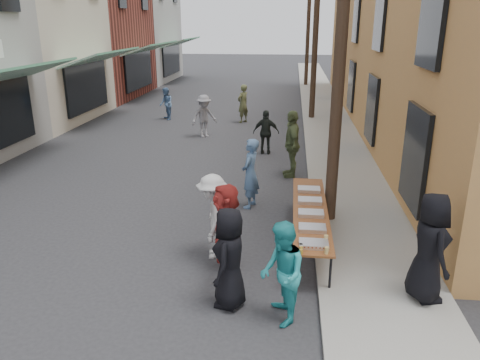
% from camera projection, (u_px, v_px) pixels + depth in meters
% --- Properties ---
extents(ground, '(120.00, 120.00, 0.00)m').
position_uv_depth(ground, '(100.00, 278.00, 8.47)').
color(ground, '#28282B').
rests_on(ground, ground).
extents(sidewalk, '(2.20, 60.00, 0.10)m').
position_uv_depth(sidewalk, '(326.00, 118.00, 22.05)').
color(sidewalk, gray).
rests_on(sidewalk, ground).
extents(storefront_row, '(8.00, 37.00, 9.00)m').
position_uv_depth(storefront_row, '(13.00, 27.00, 22.25)').
color(storefront_row, maroon).
rests_on(storefront_row, ground).
extents(utility_pole_near, '(0.26, 0.26, 9.00)m').
position_uv_depth(utility_pole_near, '(343.00, 16.00, 9.39)').
color(utility_pole_near, '#2D2116').
rests_on(utility_pole_near, ground).
extents(utility_pole_mid, '(0.26, 0.26, 9.00)m').
position_uv_depth(utility_pole_mid, '(316.00, 19.00, 20.68)').
color(utility_pole_mid, '#2D2116').
rests_on(utility_pole_mid, ground).
extents(utility_pole_far, '(0.26, 0.26, 9.00)m').
position_uv_depth(utility_pole_far, '(309.00, 19.00, 31.97)').
color(utility_pole_far, '#2D2116').
rests_on(utility_pole_far, ground).
extents(serving_table, '(0.70, 4.00, 0.75)m').
position_uv_depth(serving_table, '(310.00, 211.00, 9.59)').
color(serving_table, brown).
rests_on(serving_table, ground).
extents(catering_tray_sausage, '(0.50, 0.33, 0.08)m').
position_uv_depth(catering_tray_sausage, '(314.00, 244.00, 8.01)').
color(catering_tray_sausage, maroon).
rests_on(catering_tray_sausage, serving_table).
extents(catering_tray_foil_b, '(0.50, 0.33, 0.08)m').
position_uv_depth(catering_tray_foil_b, '(312.00, 228.00, 8.62)').
color(catering_tray_foil_b, '#B2B2B7').
rests_on(catering_tray_foil_b, serving_table).
extents(catering_tray_buns, '(0.50, 0.33, 0.08)m').
position_uv_depth(catering_tray_buns, '(311.00, 214.00, 9.28)').
color(catering_tray_buns, tan).
rests_on(catering_tray_buns, serving_table).
extents(catering_tray_foil_d, '(0.50, 0.33, 0.08)m').
position_uv_depth(catering_tray_foil_d, '(310.00, 201.00, 9.94)').
color(catering_tray_foil_d, '#B2B2B7').
rests_on(catering_tray_foil_d, serving_table).
extents(catering_tray_buns_end, '(0.50, 0.33, 0.08)m').
position_uv_depth(catering_tray_buns_end, '(309.00, 190.00, 10.60)').
color(catering_tray_buns_end, tan).
rests_on(catering_tray_buns_end, serving_table).
extents(condiment_jar_a, '(0.07, 0.07, 0.08)m').
position_uv_depth(condiment_jar_a, '(301.00, 252.00, 7.75)').
color(condiment_jar_a, '#A57F26').
rests_on(condiment_jar_a, serving_table).
extents(condiment_jar_b, '(0.07, 0.07, 0.08)m').
position_uv_depth(condiment_jar_b, '(301.00, 249.00, 7.85)').
color(condiment_jar_b, '#A57F26').
rests_on(condiment_jar_b, serving_table).
extents(condiment_jar_c, '(0.07, 0.07, 0.08)m').
position_uv_depth(condiment_jar_c, '(301.00, 246.00, 7.94)').
color(condiment_jar_c, '#A57F26').
rests_on(condiment_jar_c, serving_table).
extents(cup_stack, '(0.08, 0.08, 0.12)m').
position_uv_depth(cup_stack, '(326.00, 250.00, 7.75)').
color(cup_stack, tan).
rests_on(cup_stack, serving_table).
extents(guest_front_a, '(0.67, 0.91, 1.68)m').
position_uv_depth(guest_front_a, '(230.00, 258.00, 7.44)').
color(guest_front_a, black).
rests_on(guest_front_a, ground).
extents(guest_front_b, '(0.56, 0.72, 1.74)m').
position_uv_depth(guest_front_b, '(250.00, 174.00, 11.44)').
color(guest_front_b, '#4A6A90').
rests_on(guest_front_b, ground).
extents(guest_front_c, '(0.78, 0.91, 1.64)m').
position_uv_depth(guest_front_c, '(282.00, 274.00, 7.02)').
color(guest_front_c, teal).
rests_on(guest_front_c, ground).
extents(guest_front_d, '(0.77, 1.16, 1.68)m').
position_uv_depth(guest_front_d, '(213.00, 216.00, 9.03)').
color(guest_front_d, beige).
rests_on(guest_front_d, ground).
extents(guest_front_e, '(0.62, 1.21, 1.98)m').
position_uv_depth(guest_front_e, '(292.00, 144.00, 13.73)').
color(guest_front_e, '#536239').
rests_on(guest_front_e, ground).
extents(guest_queue_back, '(0.82, 1.63, 1.68)m').
position_uv_depth(guest_queue_back, '(226.00, 227.00, 8.54)').
color(guest_queue_back, maroon).
rests_on(guest_queue_back, ground).
extents(server, '(0.74, 0.99, 1.82)m').
position_uv_depth(server, '(429.00, 247.00, 7.41)').
color(server, black).
rests_on(server, sidewalk).
extents(passerby_left, '(1.24, 1.16, 1.68)m').
position_uv_depth(passerby_left, '(204.00, 116.00, 18.51)').
color(passerby_left, gray).
rests_on(passerby_left, ground).
extents(passerby_mid, '(0.90, 0.39, 1.53)m').
position_uv_depth(passerby_mid, '(266.00, 132.00, 16.14)').
color(passerby_mid, black).
rests_on(passerby_mid, ground).
extents(passerby_right, '(0.70, 0.75, 1.72)m').
position_uv_depth(passerby_right, '(243.00, 104.00, 21.17)').
color(passerby_right, '#4F5430').
rests_on(passerby_right, ground).
extents(passerby_far, '(0.84, 0.91, 1.49)m').
position_uv_depth(passerby_far, '(166.00, 104.00, 21.82)').
color(passerby_far, '#577BA9').
rests_on(passerby_far, ground).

